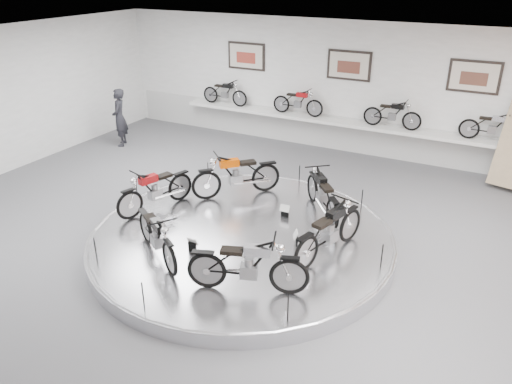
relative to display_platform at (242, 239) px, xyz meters
The scene contains 21 objects.
floor 0.34m from the display_platform, 90.00° to the right, with size 16.00×16.00×0.00m, color #4D4D4F.
ceiling 3.86m from the display_platform, 90.00° to the right, with size 16.00×16.00×0.00m, color white.
wall_back 6.95m from the display_platform, 90.00° to the left, with size 16.00×16.00×0.00m, color white.
dado_band 6.69m from the display_platform, 90.00° to the left, with size 15.68×0.04×1.10m, color #BCBCBA.
display_platform is the anchor object (origin of this frame).
platform_rim 0.12m from the display_platform, ahead, with size 6.40×6.40×0.10m, color #B2B2BA.
shelf 6.46m from the display_platform, 90.00° to the left, with size 11.00×0.55×0.10m, color silver.
poster_left 7.94m from the display_platform, 117.72° to the left, with size 1.35×0.06×0.88m, color beige.
poster_center 7.13m from the display_platform, 90.00° to the left, with size 1.35×0.06×0.88m, color beige.
poster_right 7.94m from the display_platform, 62.28° to the left, with size 1.35×0.06×0.88m, color beige.
shelf_bike_a 7.76m from the display_platform, 123.27° to the left, with size 1.22×0.42×0.73m, color black, non-canonical shape.
shelf_bike_b 6.69m from the display_platform, 103.19° to the left, with size 1.22×0.42×0.73m, color maroon, non-canonical shape.
shelf_bike_c 6.69m from the display_platform, 76.81° to the left, with size 1.22×0.42×0.73m, color black, non-canonical shape.
shelf_bike_d 7.76m from the display_platform, 56.73° to the left, with size 1.22×0.42×0.73m, color #B7B7BC, non-canonical shape.
bike_a 2.03m from the display_platform, ahead, with size 1.82×0.64×1.07m, color black, non-canonical shape.
bike_b 2.10m from the display_platform, 54.02° to the left, with size 1.72×0.61×1.01m, color black, non-canonical shape.
bike_c 2.02m from the display_platform, 122.68° to the left, with size 1.89×0.67×1.11m, color #CE4900, non-canonical shape.
bike_d 2.38m from the display_platform, behind, with size 1.73×0.61×1.02m, color maroon, non-canonical shape.
bike_e 1.96m from the display_platform, 121.42° to the right, with size 1.68×0.59×0.99m, color black, non-canonical shape.
bike_f 2.15m from the display_platform, 57.91° to the right, with size 1.80×0.64×1.06m, color #B7B7BC, non-canonical shape.
visitor 7.69m from the display_platform, 150.15° to the left, with size 0.68×0.45×1.87m, color black.
Camera 1 is at (4.53, -7.72, 5.51)m, focal length 35.00 mm.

